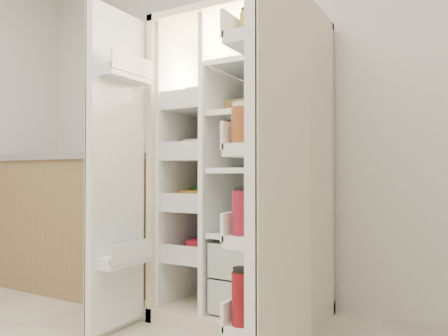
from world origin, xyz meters
The scene contains 5 objects.
wall_back centered at (0.00, 2.00, 1.35)m, with size 4.00×0.02×2.70m, color silver.
refrigerator centered at (0.17, 1.65, 0.74)m, with size 0.92×0.70×1.80m.
freezer_door centered at (-0.35, 1.05, 0.89)m, with size 0.15×0.40×1.72m.
fridge_door centered at (0.63, 0.96, 0.87)m, with size 0.17×0.58×1.72m.
kitchen_counter centered at (-1.28, 1.65, 0.51)m, with size 1.39×0.74×1.01m.
Camera 1 is at (1.31, -0.68, 0.85)m, focal length 34.00 mm.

